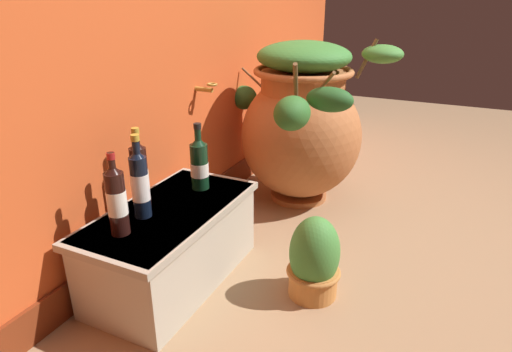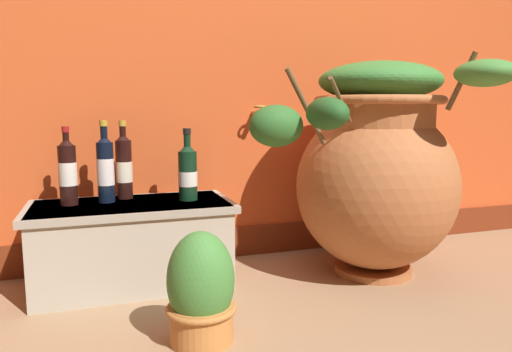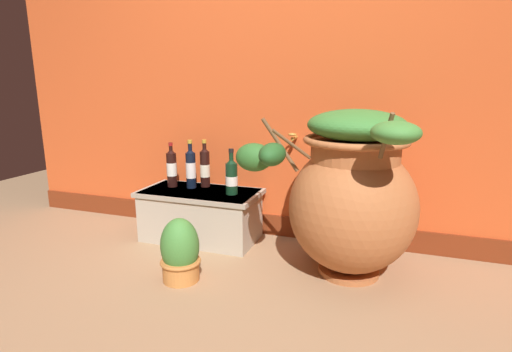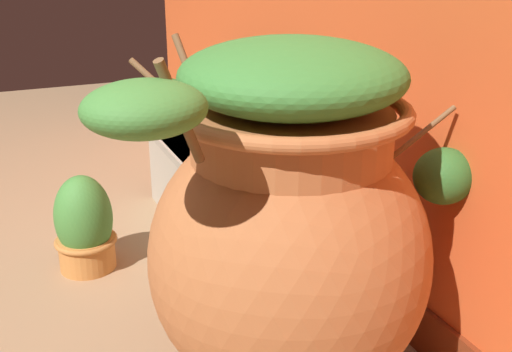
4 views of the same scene
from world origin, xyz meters
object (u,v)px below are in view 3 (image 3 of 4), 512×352
(terracotta_urn, at_px, (351,194))
(wine_bottle_right, at_px, (205,167))
(wine_bottle_middle, at_px, (232,176))
(potted_shrub, at_px, (180,253))
(wine_bottle_back, at_px, (172,167))
(wine_bottle_left, at_px, (191,167))

(terracotta_urn, height_order, wine_bottle_right, terracotta_urn)
(wine_bottle_middle, distance_m, potted_shrub, 0.66)
(terracotta_urn, distance_m, wine_bottle_back, 1.30)
(wine_bottle_middle, height_order, wine_bottle_right, wine_bottle_right)
(wine_bottle_back, height_order, potted_shrub, wine_bottle_back)
(wine_bottle_left, relative_size, wine_bottle_back, 1.07)
(potted_shrub, bearing_deg, wine_bottle_right, 104.64)
(wine_bottle_left, xyz_separation_m, wine_bottle_middle, (0.33, -0.06, -0.02))
(wine_bottle_left, height_order, wine_bottle_right, wine_bottle_left)
(terracotta_urn, bearing_deg, wine_bottle_right, 163.06)
(wine_bottle_right, xyz_separation_m, potted_shrub, (0.18, -0.70, -0.33))
(terracotta_urn, bearing_deg, potted_shrub, -156.13)
(wine_bottle_left, distance_m, potted_shrub, 0.77)
(wine_bottle_middle, bearing_deg, potted_shrub, -96.95)
(wine_bottle_left, xyz_separation_m, wine_bottle_right, (0.08, 0.06, -0.00))
(wine_bottle_right, bearing_deg, potted_shrub, -75.36)
(wine_bottle_middle, xyz_separation_m, potted_shrub, (-0.07, -0.58, -0.31))
(wine_bottle_right, height_order, potted_shrub, wine_bottle_right)
(wine_bottle_right, distance_m, wine_bottle_back, 0.24)
(potted_shrub, bearing_deg, wine_bottle_middle, 83.05)
(wine_bottle_back, bearing_deg, wine_bottle_left, 5.00)
(wine_bottle_left, bearing_deg, wine_bottle_middle, -10.16)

